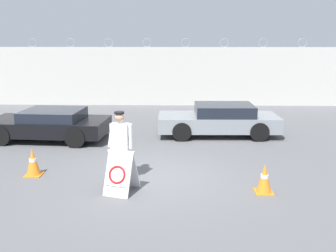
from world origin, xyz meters
TOP-DOWN VIEW (x-y plane):
  - ground_plane at (0.00, 0.00)m, footprint 90.00×90.00m
  - perimeter_wall at (-0.00, 11.15)m, footprint 36.00×0.30m
  - barricade_sign at (-0.74, -1.06)m, footprint 0.84×0.95m
  - security_guard at (-0.84, -0.34)m, footprint 0.64×0.48m
  - traffic_cone_near at (-3.26, 0.03)m, footprint 0.43×0.43m
  - traffic_cone_mid at (2.67, -0.99)m, footprint 0.42×0.42m
  - parked_car_front_coupe at (-4.02, 3.67)m, footprint 4.35×2.25m
  - parked_car_rear_sedan at (2.19, 4.45)m, footprint 4.49×1.95m

SIDE VIEW (x-z plane):
  - ground_plane at x=0.00m, z-range 0.00..0.00m
  - traffic_cone_mid at x=2.67m, z-range 0.00..0.71m
  - traffic_cone_near at x=-3.26m, z-range 0.00..0.75m
  - barricade_sign at x=-0.74m, z-range -0.01..1.03m
  - parked_car_front_coupe at x=-4.02m, z-range 0.03..1.14m
  - parked_car_rear_sedan at x=2.19m, z-range 0.01..1.20m
  - security_guard at x=-0.84m, z-range 0.12..1.94m
  - perimeter_wall at x=0.00m, z-range -0.22..3.38m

